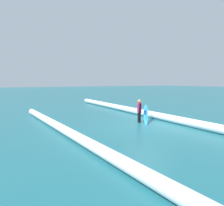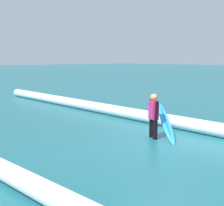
{
  "view_description": "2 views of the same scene",
  "coord_description": "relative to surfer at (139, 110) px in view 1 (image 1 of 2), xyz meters",
  "views": [
    {
      "loc": [
        -8.93,
        7.27,
        2.35
      ],
      "look_at": [
        0.89,
        1.48,
        1.22
      ],
      "focal_mm": 34.37,
      "sensor_mm": 36.0,
      "label": 1
    },
    {
      "loc": [
        -5.01,
        6.97,
        2.36
      ],
      "look_at": [
        1.14,
        1.1,
        1.17
      ],
      "focal_mm": 51.8,
      "sensor_mm": 36.0,
      "label": 2
    }
  ],
  "objects": [
    {
      "name": "ground_plane",
      "position": [
        -0.9,
        0.37,
        -0.73
      ],
      "size": [
        182.54,
        182.54,
        0.0
      ],
      "primitive_type": "plane",
      "color": "#1B5E68"
    },
    {
      "name": "surfer",
      "position": [
        0.0,
        0.0,
        0.0
      ],
      "size": [
        0.47,
        0.34,
        1.33
      ],
      "rotation": [
        0.0,
        0.0,
        2.65
      ],
      "color": "black",
      "rests_on": "ground_plane"
    },
    {
      "name": "surfboard",
      "position": [
        -0.18,
        -0.35,
        -0.27
      ],
      "size": [
        1.64,
        1.37,
        0.96
      ],
      "color": "#268CE5",
      "rests_on": "ground_plane"
    },
    {
      "name": "wave_crest_foreground",
      "position": [
        1.1,
        -1.64,
        -0.52
      ],
      "size": [
        22.95,
        1.46,
        0.44
      ],
      "primitive_type": "cylinder",
      "rotation": [
        0.0,
        1.57,
        -0.04
      ],
      "color": "white",
      "rests_on": "ground_plane"
    },
    {
      "name": "wave_crest_midground",
      "position": [
        -3.58,
        4.62,
        -0.54
      ],
      "size": [
        20.06,
        0.82,
        0.39
      ],
      "primitive_type": "cylinder",
      "rotation": [
        0.0,
        1.57,
        0.02
      ],
      "color": "white",
      "rests_on": "ground_plane"
    }
  ]
}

